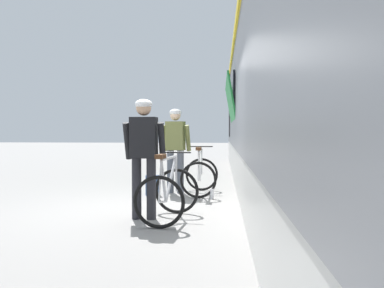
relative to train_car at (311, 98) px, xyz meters
The scene contains 8 objects.
ground_plane 4.02m from the train_car, 147.61° to the right, with size 80.00×80.00×0.00m, color gray.
train_car is the anchor object (origin of this frame).
cyclist_near_in_dark 3.93m from the train_car, 140.14° to the right, with size 0.62×0.33×1.76m.
cyclist_far_in_olive 2.91m from the train_car, behind, with size 0.64×0.37×1.76m.
bicycle_near_silver 3.93m from the train_car, 135.36° to the right, with size 0.83×1.15×0.99m.
bicycle_far_white 2.73m from the train_car, behind, with size 0.73×1.08×0.99m.
backpack_on_platform 3.65m from the train_car, behind, with size 0.28×0.18×0.40m, color navy.
water_bottle_near_the_bikes 2.78m from the train_car, 163.47° to the right, with size 0.07×0.07×0.19m, color silver.
Camera 1 is at (1.17, -6.42, 1.29)m, focal length 37.81 mm.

